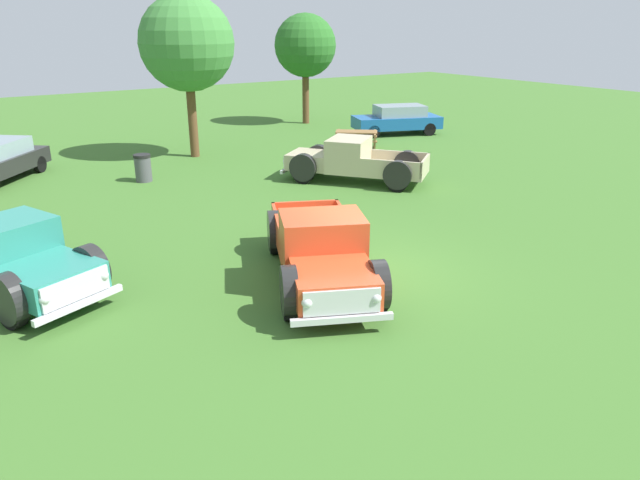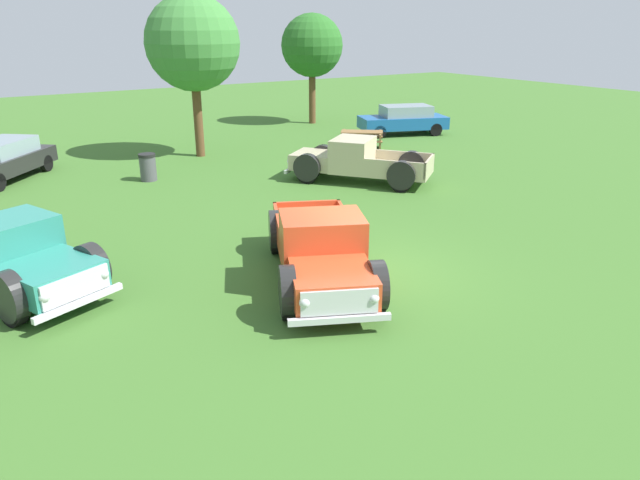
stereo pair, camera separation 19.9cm
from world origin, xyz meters
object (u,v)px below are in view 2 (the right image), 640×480
object	(u,v)px
oak_tree_west	(193,44)
sedan_distant_b	(404,119)
pickup_truck_foreground	(322,253)
pickup_truck_behind_right	(13,258)
picnic_table	(362,138)
sedan_distant_a	(2,159)
trash_can	(148,167)
oak_tree_east	(312,46)
pickup_truck_behind_left	(351,161)

from	to	relation	value
oak_tree_west	sedan_distant_b	bearing A→B (deg)	-3.84
pickup_truck_foreground	pickup_truck_behind_right	size ratio (longest dim) A/B	0.99
picnic_table	oak_tree_west	bearing A→B (deg)	159.02
sedan_distant_a	trash_can	size ratio (longest dim) A/B	4.49
pickup_truck_behind_right	trash_can	distance (m)	9.02
picnic_table	oak_tree_east	bearing A→B (deg)	75.25
pickup_truck_foreground	picnic_table	distance (m)	14.30
pickup_truck_foreground	sedan_distant_b	size ratio (longest dim) A/B	1.17
sedan_distant_b	oak_tree_west	size ratio (longest dim) A/B	0.72
oak_tree_east	oak_tree_west	size ratio (longest dim) A/B	0.90
sedan_distant_a	oak_tree_east	world-z (taller)	oak_tree_east
pickup_truck_behind_right	oak_tree_west	bearing A→B (deg)	51.81
pickup_truck_behind_left	oak_tree_east	distance (m)	12.98
pickup_truck_foreground	pickup_truck_behind_left	xyz separation A→B (m)	(5.55, 6.81, -0.02)
pickup_truck_behind_right	trash_can	bearing A→B (deg)	55.94
pickup_truck_foreground	oak_tree_east	world-z (taller)	oak_tree_east
picnic_table	oak_tree_east	size ratio (longest dim) A/B	0.41
pickup_truck_behind_left	oak_tree_west	size ratio (longest dim) A/B	0.78
pickup_truck_behind_left	oak_tree_west	bearing A→B (deg)	113.48
sedan_distant_a	trash_can	world-z (taller)	sedan_distant_a
pickup_truck_foreground	oak_tree_west	xyz separation A→B (m)	(2.65, 13.49, 3.70)
sedan_distant_b	trash_can	distance (m)	13.55
pickup_truck_behind_left	picnic_table	distance (m)	5.52
sedan_distant_a	pickup_truck_behind_left	bearing A→B (deg)	-33.30
pickup_truck_behind_left	sedan_distant_b	size ratio (longest dim) A/B	1.09
pickup_truck_behind_left	oak_tree_west	xyz separation A→B (m)	(-2.90, 6.68, 3.72)
pickup_truck_behind_right	sedan_distant_b	distance (m)	20.78
pickup_truck_behind_right	trash_can	xyz separation A→B (m)	(5.05, 7.47, -0.26)
pickup_truck_behind_left	picnic_table	bearing A→B (deg)	49.62
pickup_truck_foreground	sedan_distant_b	xyz separation A→B (m)	(12.98, 12.80, 0.00)
trash_can	pickup_truck_foreground	bearing A→B (deg)	-87.87
picnic_table	oak_tree_east	world-z (taller)	oak_tree_east
picnic_table	oak_tree_west	distance (m)	7.98
oak_tree_west	sedan_distant_a	bearing A→B (deg)	179.87
oak_tree_west	trash_can	bearing A→B (deg)	-137.16
sedan_distant_a	picnic_table	distance (m)	14.00
picnic_table	trash_can	distance (m)	9.53
pickup_truck_behind_left	sedan_distant_b	bearing A→B (deg)	38.86
pickup_truck_behind_left	sedan_distant_b	distance (m)	9.54
pickup_truck_behind_left	pickup_truck_foreground	bearing A→B (deg)	-129.20
picnic_table	oak_tree_east	xyz separation A→B (m)	(1.87, 7.11, 3.54)
picnic_table	pickup_truck_behind_left	bearing A→B (deg)	-130.38
sedan_distant_b	trash_can	bearing A→B (deg)	-170.95
pickup_truck_behind_right	sedan_distant_a	xyz separation A→B (m)	(0.80, 10.31, -0.01)
sedan_distant_a	oak_tree_west	world-z (taller)	oak_tree_west
pickup_truck_foreground	oak_tree_west	distance (m)	14.24
trash_can	oak_tree_west	distance (m)	5.74
pickup_truck_foreground	pickup_truck_behind_left	size ratio (longest dim) A/B	1.08
trash_can	sedan_distant_b	bearing A→B (deg)	9.05
trash_can	picnic_table	bearing A→B (deg)	2.07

